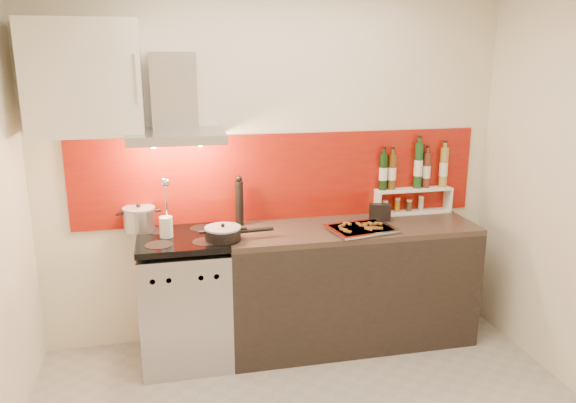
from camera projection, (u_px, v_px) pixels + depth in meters
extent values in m
cube|color=silver|center=(275.00, 166.00, 4.10)|extent=(3.40, 0.02, 2.60)
cube|color=#932008|center=(282.00, 177.00, 4.12)|extent=(3.00, 0.02, 0.64)
cube|color=#B7B7BA|center=(185.00, 303.00, 3.90)|extent=(0.60, 0.60, 0.84)
cube|color=black|center=(188.00, 334.00, 3.65)|extent=(0.50, 0.02, 0.40)
cube|color=#B7B7BA|center=(185.00, 279.00, 3.55)|extent=(0.56, 0.02, 0.12)
cube|color=#FF190C|center=(185.00, 279.00, 3.55)|extent=(0.10, 0.01, 0.04)
cube|color=black|center=(182.00, 239.00, 3.78)|extent=(0.60, 0.60, 0.04)
cube|color=black|center=(350.00, 287.00, 4.15)|extent=(1.80, 0.60, 0.86)
cube|color=#34291F|center=(351.00, 229.00, 4.03)|extent=(1.80, 0.60, 0.04)
cube|color=#B7B7BA|center=(176.00, 136.00, 3.65)|extent=(0.62, 0.50, 0.06)
cube|color=#B7B7BA|center=(174.00, 91.00, 3.72)|extent=(0.30, 0.18, 0.50)
sphere|color=#FFD18C|center=(153.00, 143.00, 3.63)|extent=(0.07, 0.07, 0.07)
sphere|color=#FFD18C|center=(200.00, 141.00, 3.69)|extent=(0.07, 0.07, 0.07)
cube|color=silver|center=(84.00, 78.00, 3.51)|extent=(0.70, 0.35, 0.72)
cylinder|color=#B7B7BA|center=(139.00, 220.00, 3.88)|extent=(0.22, 0.22, 0.15)
cylinder|color=#99999E|center=(138.00, 208.00, 3.86)|extent=(0.22, 0.22, 0.01)
sphere|color=black|center=(138.00, 205.00, 3.86)|extent=(0.03, 0.03, 0.03)
cylinder|color=black|center=(223.00, 234.00, 3.70)|extent=(0.24, 0.24, 0.07)
cylinder|color=#99999E|center=(223.00, 228.00, 3.68)|extent=(0.24, 0.24, 0.01)
sphere|color=black|center=(223.00, 225.00, 3.68)|extent=(0.03, 0.03, 0.03)
cylinder|color=black|center=(257.00, 230.00, 3.76)|extent=(0.23, 0.05, 0.03)
cylinder|color=silver|center=(166.00, 228.00, 3.74)|extent=(0.09, 0.09, 0.15)
cylinder|color=silver|center=(166.00, 200.00, 3.70)|extent=(0.01, 0.07, 0.27)
sphere|color=silver|center=(165.00, 183.00, 3.61)|extent=(0.06, 0.06, 0.06)
cylinder|color=black|center=(239.00, 203.00, 4.01)|extent=(0.06, 0.06, 0.32)
sphere|color=black|center=(239.00, 179.00, 3.96)|extent=(0.05, 0.05, 0.05)
cube|color=white|center=(411.00, 211.00, 4.37)|extent=(0.60, 0.16, 0.01)
cube|color=white|center=(376.00, 203.00, 4.29)|extent=(0.01, 0.16, 0.17)
cube|color=white|center=(447.00, 199.00, 4.41)|extent=(0.02, 0.16, 0.17)
cube|color=white|center=(413.00, 189.00, 4.32)|extent=(0.60, 0.16, 0.02)
cylinder|color=black|center=(383.00, 172.00, 4.23)|extent=(0.06, 0.06, 0.28)
cylinder|color=#54340E|center=(392.00, 172.00, 4.25)|extent=(0.06, 0.06, 0.27)
cylinder|color=#153916|center=(418.00, 166.00, 4.28)|extent=(0.06, 0.06, 0.35)
cylinder|color=#572317|center=(427.00, 170.00, 4.31)|extent=(0.06, 0.06, 0.27)
cylinder|color=olive|center=(444.00, 167.00, 4.33)|extent=(0.06, 0.06, 0.31)
cylinder|color=beige|center=(385.00, 207.00, 4.31)|extent=(0.04, 0.04, 0.08)
cylinder|color=#996C19|center=(397.00, 205.00, 4.33)|extent=(0.04, 0.04, 0.09)
cylinder|color=#423921|center=(409.00, 206.00, 4.35)|extent=(0.04, 0.04, 0.07)
cylinder|color=#B9B6AE|center=(421.00, 204.00, 4.37)|extent=(0.04, 0.04, 0.10)
cube|color=black|center=(380.00, 213.00, 4.14)|extent=(0.17, 0.11, 0.13)
cube|color=silver|center=(361.00, 229.00, 3.92)|extent=(0.47, 0.39, 0.01)
cube|color=silver|center=(361.00, 228.00, 3.92)|extent=(0.49, 0.41, 0.01)
cube|color=red|center=(361.00, 228.00, 3.92)|extent=(0.42, 0.34, 0.01)
cube|color=brown|center=(368.00, 229.00, 3.86)|extent=(0.05, 0.05, 0.01)
cube|color=brown|center=(379.00, 223.00, 3.99)|extent=(0.05, 0.05, 0.01)
cube|color=brown|center=(342.00, 226.00, 3.93)|extent=(0.06, 0.04, 0.01)
cube|color=brown|center=(371.00, 228.00, 3.88)|extent=(0.06, 0.04, 0.01)
cube|color=brown|center=(363.00, 225.00, 3.94)|extent=(0.05, 0.05, 0.01)
cube|color=brown|center=(379.00, 228.00, 3.88)|extent=(0.06, 0.03, 0.01)
cube|color=brown|center=(347.00, 231.00, 3.81)|extent=(0.05, 0.05, 0.01)
cube|color=brown|center=(371.00, 223.00, 3.98)|extent=(0.03, 0.06, 0.01)
cube|color=brown|center=(362.00, 225.00, 3.96)|extent=(0.05, 0.05, 0.01)
cube|color=brown|center=(344.00, 224.00, 3.98)|extent=(0.03, 0.06, 0.01)
cube|color=brown|center=(343.00, 229.00, 3.85)|extent=(0.05, 0.05, 0.01)
cube|color=brown|center=(348.00, 223.00, 3.99)|extent=(0.03, 0.06, 0.01)
cube|color=brown|center=(374.00, 228.00, 3.89)|extent=(0.06, 0.03, 0.01)
cube|color=brown|center=(373.00, 224.00, 3.97)|extent=(0.06, 0.03, 0.01)
cube|color=brown|center=(365.00, 224.00, 3.97)|extent=(0.06, 0.04, 0.01)
cube|color=brown|center=(359.00, 224.00, 3.97)|extent=(0.03, 0.06, 0.01)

